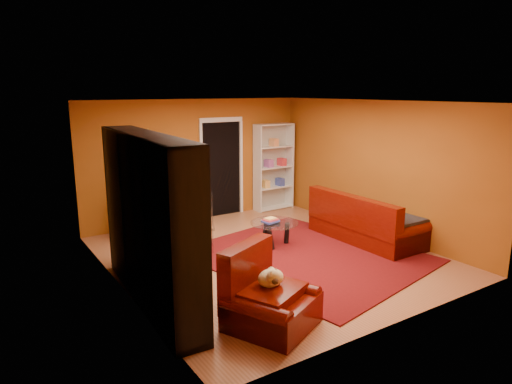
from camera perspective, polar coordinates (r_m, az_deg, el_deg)
floor at (r=7.92m, az=1.59°, el=-8.15°), size 5.00×5.50×0.05m
ceiling at (r=7.40m, az=1.72°, el=11.40°), size 5.00×5.50×0.05m
wall_back at (r=9.92m, az=-7.50°, el=3.94°), size 5.00×0.05×2.60m
wall_left at (r=6.49m, az=-17.04°, el=-1.16°), size 0.05×5.50×2.60m
wall_right at (r=9.20m, az=14.74°, el=2.94°), size 0.05×5.50×2.60m
doorway at (r=10.19m, az=-4.30°, el=2.82°), size 1.06×0.60×2.16m
rug at (r=7.92m, az=6.33°, el=-7.94°), size 3.75×4.16×0.02m
media_unit at (r=6.09m, az=-13.21°, el=-3.51°), size 0.60×2.96×2.25m
christmas_tree at (r=8.93m, az=-13.03°, el=0.94°), size 1.20×1.20×2.11m
gift_box_teal at (r=8.43m, az=-12.89°, el=-5.88°), size 0.37×0.37×0.30m
gift_box_green at (r=8.85m, az=-7.95°, el=-4.87°), size 0.32×0.32×0.28m
gift_box_red at (r=9.06m, az=-10.35°, el=-4.80°), size 0.23×0.23×0.20m
white_bookshelf at (r=10.75m, az=2.22°, el=3.13°), size 0.97×0.37×2.07m
armchair at (r=5.56m, az=2.02°, el=-12.81°), size 1.35×1.35×0.79m
dog at (r=5.55m, az=1.85°, el=-10.69°), size 0.49×0.44×0.26m
sofa at (r=8.81m, az=13.65°, el=-2.98°), size 1.00×2.18×0.93m
coffee_table at (r=8.34m, az=2.29°, el=-5.23°), size 1.00×1.00×0.54m
acrylic_chair at (r=8.04m, az=-6.96°, el=-4.27°), size 0.64×0.66×0.92m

